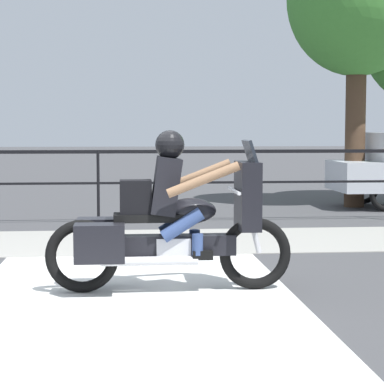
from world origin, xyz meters
name	(u,v)px	position (x,y,z in m)	size (l,w,h in m)	color
ground_plane	(80,295)	(0.00, 0.00, 0.00)	(120.00, 120.00, 0.00)	#424244
sidewalk_band	(94,242)	(0.00, 3.40, 0.01)	(44.00, 2.40, 0.01)	#99968E
crosswalk_band	(134,298)	(0.52, -0.20, 0.00)	(3.13, 6.00, 0.01)	silver
fence_railing	(98,166)	(0.00, 5.54, 0.99)	(36.00, 0.05, 1.26)	black
motorcycle	(169,221)	(0.88, 0.10, 0.70)	(2.46, 0.76, 1.61)	black
tree_behind_sign	(358,0)	(5.20, 7.83, 4.22)	(2.88, 2.88, 5.86)	#473323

